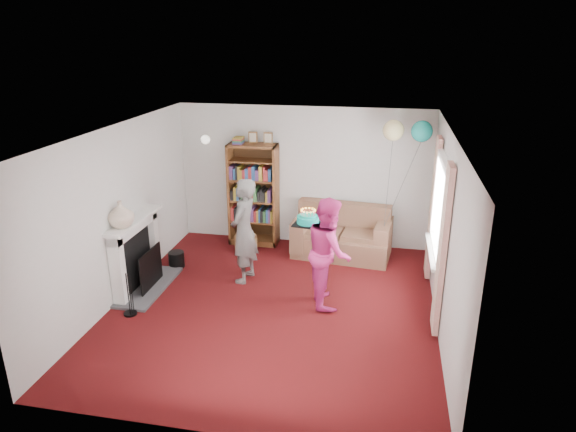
% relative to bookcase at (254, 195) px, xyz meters
% --- Properties ---
extents(ground, '(5.00, 5.00, 0.00)m').
position_rel_bookcase_xyz_m(ground, '(0.86, -2.30, -0.91)').
color(ground, '#320709').
rests_on(ground, ground).
extents(wall_back, '(4.50, 0.02, 2.50)m').
position_rel_bookcase_xyz_m(wall_back, '(0.86, 0.21, 0.34)').
color(wall_back, silver).
rests_on(wall_back, ground).
extents(wall_left, '(0.02, 5.00, 2.50)m').
position_rel_bookcase_xyz_m(wall_left, '(-1.40, -2.30, 0.34)').
color(wall_left, silver).
rests_on(wall_left, ground).
extents(wall_right, '(0.02, 5.00, 2.50)m').
position_rel_bookcase_xyz_m(wall_right, '(3.12, -2.30, 0.34)').
color(wall_right, silver).
rests_on(wall_right, ground).
extents(ceiling, '(4.50, 5.00, 0.01)m').
position_rel_bookcase_xyz_m(ceiling, '(0.86, -2.30, 1.60)').
color(ceiling, white).
rests_on(ceiling, wall_back).
extents(fireplace, '(0.55, 1.80, 1.12)m').
position_rel_bookcase_xyz_m(fireplace, '(-1.23, -2.11, -0.40)').
color(fireplace, '#3F3F42').
rests_on(fireplace, ground).
extents(window_bay, '(0.14, 2.02, 2.20)m').
position_rel_bookcase_xyz_m(window_bay, '(3.07, -1.70, 0.29)').
color(window_bay, white).
rests_on(window_bay, ground).
extents(wall_sconce, '(0.16, 0.23, 0.16)m').
position_rel_bookcase_xyz_m(wall_sconce, '(-0.89, 0.06, 0.97)').
color(wall_sconce, gold).
rests_on(wall_sconce, ground).
extents(bookcase, '(0.88, 0.42, 2.06)m').
position_rel_bookcase_xyz_m(bookcase, '(0.00, 0.00, 0.00)').
color(bookcase, '#472B14').
rests_on(bookcase, ground).
extents(sofa, '(1.64, 0.87, 0.87)m').
position_rel_bookcase_xyz_m(sofa, '(1.65, -0.23, -0.58)').
color(sofa, brown).
rests_on(sofa, ground).
extents(wicker_basket, '(0.40, 0.40, 0.36)m').
position_rel_bookcase_xyz_m(wicker_basket, '(-0.04, -0.48, -0.75)').
color(wicker_basket, '#997547').
rests_on(wicker_basket, ground).
extents(person_striped, '(0.47, 0.65, 1.65)m').
position_rel_bookcase_xyz_m(person_striped, '(0.24, -1.54, -0.09)').
color(person_striped, black).
rests_on(person_striped, ground).
extents(person_magenta, '(0.77, 0.89, 1.58)m').
position_rel_bookcase_xyz_m(person_magenta, '(1.60, -1.99, -0.12)').
color(person_magenta, '#C32770').
rests_on(person_magenta, ground).
extents(birthday_cake, '(0.39, 0.39, 0.22)m').
position_rel_bookcase_xyz_m(birthday_cake, '(1.26, -1.72, 0.23)').
color(birthday_cake, black).
rests_on(birthday_cake, ground).
extents(balloons, '(0.78, 0.40, 1.73)m').
position_rel_bookcase_xyz_m(balloons, '(2.61, -0.28, 1.31)').
color(balloons, '#3F3F3F').
rests_on(balloons, ground).
extents(mantel_vase, '(0.46, 0.46, 0.38)m').
position_rel_bookcase_xyz_m(mantel_vase, '(-1.26, -2.45, 0.40)').
color(mantel_vase, beige).
rests_on(mantel_vase, fireplace).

